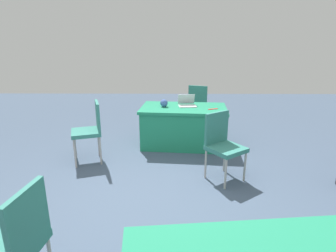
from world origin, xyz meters
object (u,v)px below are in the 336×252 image
Objects in this scene: chair_tucked_right at (223,142)px; chair_by_pillar at (90,128)px; laptop_silver at (187,104)px; table_foreground at (183,126)px; yarn_ball at (164,103)px; scissors_red at (213,109)px; chair_aisle at (15,241)px; chair_tucked_left at (199,103)px.

chair_tucked_right is 0.97× the size of chair_by_pillar.
laptop_silver is at bearing -109.54° from chair_tucked_right.
table_foreground is at bearing -105.89° from chair_tucked_right.
scissors_red is at bearing 167.88° from yarn_ball.
yarn_ball is (-0.96, -3.35, 0.25)m from chair_aisle.
table_foreground is 1.42m from chair_tucked_right.
table_foreground is at bearing -37.64° from scissors_red.
laptop_silver is (0.34, 1.15, 0.23)m from chair_tucked_left.
chair_tucked_right is 2.69m from chair_aisle.
chair_tucked_left is at bearing -107.83° from table_foreground.
scissors_red is (-1.83, -3.17, 0.18)m from chair_aisle.
chair_aisle is 3.70m from laptop_silver.
table_foreground is 1.32m from chair_tucked_left.
chair_tucked_right is (-0.08, 2.57, -0.00)m from chair_tucked_left.
laptop_silver is (-1.38, -3.42, 0.22)m from chair_aisle.
chair_tucked_left is at bearing -61.74° from chair_by_pillar.
table_foreground is at bearing -88.76° from chair_tucked_left.
laptop_silver is at bearing -124.65° from table_foreground.
chair_tucked_left reaches higher than table_foreground.
table_foreground is at bearing -81.26° from chair_by_pillar.
chair_by_pillar is at bearing -114.34° from chair_tucked_left.
table_foreground is 1.71× the size of chair_aisle.
chair_aisle reaches higher than chair_tucked_right.
chair_tucked_right is at bearing 99.95° from laptop_silver.
chair_aisle is at bearing 40.01° from scissors_red.
chair_by_pillar is at bearing -3.24° from scissors_red.
laptop_silver is at bearing -50.07° from scissors_red.
chair_aisle is at bearing -91.51° from chair_tucked_left.
chair_by_pillar is 2.11m from scissors_red.
table_foreground is 1.70m from chair_by_pillar.
chair_by_pillar reaches higher than chair_tucked_right.
chair_aisle reaches higher than scissors_red.
chair_by_pillar is 7.12× the size of yarn_ball.
chair_by_pillar is at bearing 22.39° from laptop_silver.
chair_aisle is 6.94× the size of yarn_ball.
chair_tucked_right is at bearing 68.68° from scissors_red.
chair_tucked_right reaches higher than laptop_silver.
chair_by_pillar is (0.19, -2.56, 0.02)m from chair_aisle.
yarn_ball is (0.76, 1.22, 0.26)m from chair_tucked_left.
chair_by_pillar reaches higher than chair_tucked_left.
scissors_red reaches higher than table_foreground.
table_foreground is 3.58m from chair_aisle.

